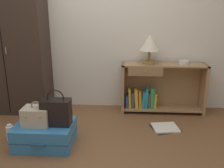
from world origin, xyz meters
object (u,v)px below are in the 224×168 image
object	(u,v)px
bookshelf	(157,89)
table_lamp	(150,44)
suitcase_large	(45,134)
handbag	(56,112)
train_case	(37,116)
bottle	(10,133)
wardrobe	(10,48)
bowl	(184,62)
open_book_on_floor	(165,128)

from	to	relation	value
bookshelf	table_lamp	xyz separation A→B (m)	(-0.14, -0.03, 0.65)
bookshelf	table_lamp	world-z (taller)	table_lamp
suitcase_large	handbag	distance (m)	0.31
bookshelf	train_case	xyz separation A→B (m)	(-1.41, -1.07, 0.01)
bookshelf	train_case	bearing A→B (deg)	-142.91
bookshelf	bottle	xyz separation A→B (m)	(-1.78, -0.97, -0.25)
wardrobe	suitcase_large	distance (m)	1.46
wardrobe	bookshelf	world-z (taller)	wardrobe
wardrobe	bowl	bearing A→B (deg)	1.83
train_case	bottle	bearing A→B (deg)	165.47
bookshelf	wardrobe	bearing A→B (deg)	-177.78
wardrobe	open_book_on_floor	distance (m)	2.38
bookshelf	handbag	xyz separation A→B (m)	(-1.20, -1.05, 0.06)
table_lamp	suitcase_large	xyz separation A→B (m)	(-1.20, -1.01, -0.87)
open_book_on_floor	train_case	bearing A→B (deg)	-161.28
bowl	suitcase_large	world-z (taller)	bowl
handbag	bottle	distance (m)	0.67
suitcase_large	bottle	size ratio (longest dim) A/B	3.22
table_lamp	train_case	world-z (taller)	table_lamp
bowl	handbag	world-z (taller)	bowl
bookshelf	suitcase_large	bearing A→B (deg)	-142.25
table_lamp	handbag	size ratio (longest dim) A/B	1.04
bookshelf	bowl	world-z (taller)	bowl
wardrobe	table_lamp	size ratio (longest dim) A/B	4.52
suitcase_large	train_case	distance (m)	0.24
train_case	handbag	distance (m)	0.22
train_case	open_book_on_floor	xyz separation A→B (m)	(1.46, 0.50, -0.35)
bookshelf	handbag	world-z (taller)	bookshelf
bowl	bottle	size ratio (longest dim) A/B	0.70
table_lamp	train_case	distance (m)	1.76
bowl	bottle	bearing A→B (deg)	-155.59
bottle	train_case	bearing A→B (deg)	-14.53
bookshelf	train_case	world-z (taller)	bookshelf
wardrobe	bowl	distance (m)	2.45
table_lamp	bottle	xyz separation A→B (m)	(-1.64, -0.94, -0.90)
handbag	bottle	size ratio (longest dim) A/B	2.04
open_book_on_floor	table_lamp	bearing A→B (deg)	109.92
bookshelf	handbag	bearing A→B (deg)	-138.82
wardrobe	open_book_on_floor	bearing A→B (deg)	-12.89
handbag	open_book_on_floor	world-z (taller)	handbag
bottle	table_lamp	bearing A→B (deg)	29.74
bowl	handbag	distance (m)	1.90
wardrobe	bowl	xyz separation A→B (m)	(2.44, 0.08, -0.19)
wardrobe	bowl	size ratio (longest dim) A/B	13.56
table_lamp	suitcase_large	bearing A→B (deg)	-139.99
wardrobe	open_book_on_floor	size ratio (longest dim) A/B	4.53
table_lamp	train_case	size ratio (longest dim) A/B	1.45
handbag	open_book_on_floor	distance (m)	1.39
table_lamp	open_book_on_floor	distance (m)	1.14
wardrobe	table_lamp	world-z (taller)	wardrobe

